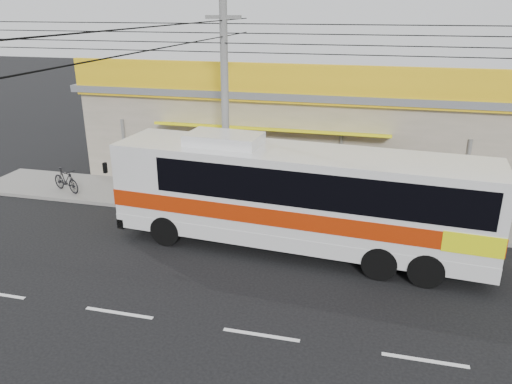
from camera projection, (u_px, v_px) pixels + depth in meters
ground at (281, 285)px, 15.00m from camera, size 120.00×120.00×0.00m
sidewalk at (310, 209)px, 20.42m from camera, size 30.00×3.20×0.15m
lane_markings at (261, 335)px, 12.73m from camera, size 50.00×0.12×0.01m
storefront_building at (327, 126)px, 24.68m from camera, size 22.60×9.20×5.70m
coach_bus at (303, 193)px, 16.51m from camera, size 12.71×3.66×3.86m
motorbike_red at (199, 185)px, 21.23m from camera, size 2.26×1.67×1.13m
motorbike_dark at (66, 180)px, 21.97m from camera, size 1.82×1.14×1.06m
utility_pole at (224, 37)px, 17.07m from camera, size 34.00×14.00×8.37m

